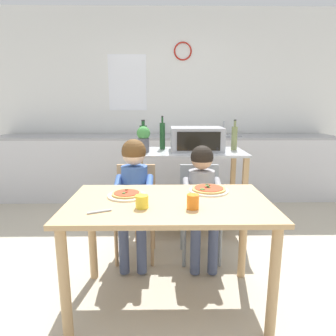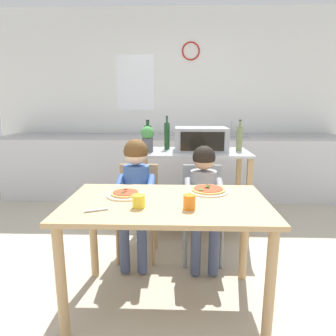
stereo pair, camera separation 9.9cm
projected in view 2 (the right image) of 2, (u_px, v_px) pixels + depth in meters
The scene contains 19 objects.
ground_plane at pixel (171, 234), 3.13m from camera, with size 11.06×11.06×0.00m, color #B7AD99.
back_wall_tiled at pixel (173, 103), 4.52m from camera, with size 5.37×0.14×2.70m.
kitchen_counter at pixel (173, 167), 4.32m from camera, with size 4.83×0.60×1.10m.
kitchen_island_cart at pixel (193, 178), 3.09m from camera, with size 1.12×0.58×0.88m.
toaster_oven at pixel (201, 139), 3.01m from camera, with size 0.52×0.38×0.24m.
bottle_clear_vinegar at pixel (167, 136), 3.11m from camera, with size 0.06×0.06×0.35m.
bottle_brown_beer at pixel (148, 137), 3.09m from camera, with size 0.07×0.07×0.31m.
bottle_squat_spirits at pixel (239, 138), 3.03m from camera, with size 0.06×0.06×0.31m.
potted_herb_plant at pixel (148, 138), 2.94m from camera, with size 0.13×0.13×0.26m.
dining_table at pixel (166, 217), 1.92m from camera, with size 1.29×0.77×0.74m.
dining_chair_left at pixel (138, 204), 2.64m from camera, with size 0.36×0.36×0.81m.
dining_chair_right at pixel (202, 205), 2.60m from camera, with size 0.36×0.36×0.81m.
child_in_blue_striped_shirt at pixel (136, 185), 2.48m from camera, with size 0.32×0.42×1.05m.
child_in_grey_shirt at pixel (204, 191), 2.45m from camera, with size 0.32×0.42×0.99m.
pizza_plate_cream at pixel (126, 194), 2.00m from camera, with size 0.25×0.25×0.03m.
pizza_plate_white at pixel (208, 190), 2.09m from camera, with size 0.28×0.28×0.03m.
drinking_cup_yellow at pixel (139, 201), 1.77m from camera, with size 0.08×0.08×0.08m, color yellow.
drinking_cup_orange at pixel (189, 202), 1.74m from camera, with size 0.07×0.07×0.09m, color orange.
serving_spoon at pixel (96, 210), 1.71m from camera, with size 0.01×0.01×0.14m, color #B7BABF.
Camera 2 is at (0.07, -1.81, 1.35)m, focal length 31.75 mm.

